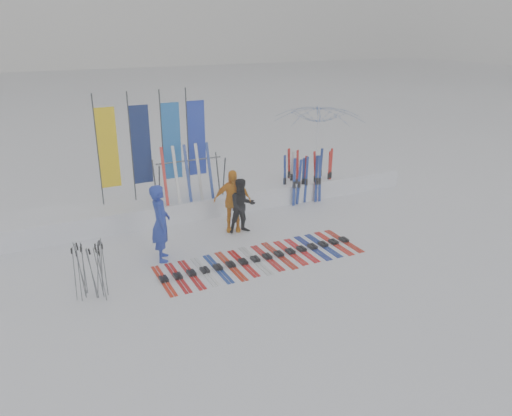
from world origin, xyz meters
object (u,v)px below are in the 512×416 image
tent_canopy (317,145)px  ski_rack (190,173)px  person_yellow (232,201)px  ski_row (261,258)px  person_black (242,206)px  person_blue (161,223)px

tent_canopy → ski_rack: size_ratio=1.61×
person_yellow → ski_row: person_yellow is taller
ski_row → ski_rack: size_ratio=2.55×
person_black → person_yellow: bearing=134.2°
ski_row → ski_rack: (-0.59, 3.57, 1.35)m
person_blue → person_black: size_ratio=1.25×
person_yellow → ski_row: size_ratio=0.34×
person_blue → ski_rack: 2.97m
person_blue → person_black: 2.63m
person_blue → tent_canopy: bearing=-49.0°
person_blue → ski_row: size_ratio=0.38×
person_black → ski_rack: 2.07m
person_yellow → ski_rack: bearing=137.4°
ski_row → person_yellow: bearing=86.7°
person_black → ski_row: (-0.31, -1.81, -0.75)m
person_blue → person_yellow: size_ratio=1.09×
person_yellow → person_blue: bearing=-135.6°
person_blue → ski_row: 2.65m
tent_canopy → ski_rack: tent_canopy is taller
ski_rack → ski_row: bearing=-80.6°
person_black → ski_row: 1.99m
person_yellow → ski_row: (-0.12, -2.05, -0.86)m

